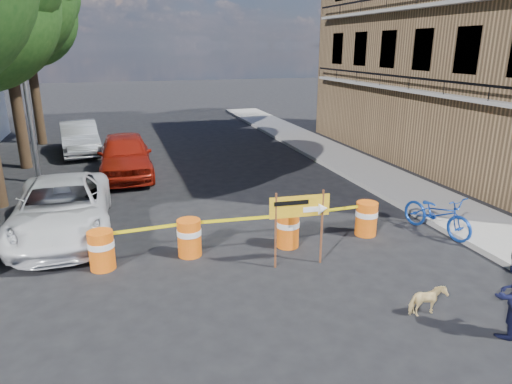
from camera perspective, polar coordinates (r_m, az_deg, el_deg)
ground at (r=9.99m, az=3.35°, el=-10.85°), size 120.00×120.00×0.00m
sidewalk_east at (r=17.63m, az=15.57°, el=1.63°), size 2.40×40.00×0.15m
apartment_building at (r=22.20m, az=27.48°, el=19.07°), size 8.00×16.00×12.00m
tree_far at (r=25.49m, az=-26.87°, el=19.23°), size 5.04×4.80×8.84m
streetlamp at (r=17.92m, az=-27.10°, el=14.63°), size 1.25×0.18×8.00m
barrel_far_left at (r=10.78m, az=-18.76°, el=-6.81°), size 0.58×0.58×0.90m
barrel_mid_left at (r=10.96m, az=-8.34°, el=-5.58°), size 0.58×0.58×0.90m
barrel_mid_right at (r=11.35m, az=3.98°, el=-4.58°), size 0.58×0.58×0.90m
barrel_far_right at (r=12.35m, az=13.63°, el=-3.17°), size 0.58×0.58×0.90m
detour_sign at (r=10.16m, az=6.39°, el=-2.45°), size 1.37×0.27×1.77m
pedestrian at (r=8.99m, az=29.40°, el=-11.09°), size 0.84×0.70×1.58m
bicycle at (r=12.85m, az=21.96°, el=-0.47°), size 0.99×1.25×2.08m
dog at (r=9.22m, az=20.62°, el=-12.63°), size 0.71×0.35×0.58m
suv_white at (r=13.03m, az=-23.07°, el=-1.86°), size 2.42×5.20×1.44m
sedan_red at (r=18.14m, az=-16.05°, el=4.46°), size 1.98×4.80×1.63m
sedan_silver at (r=22.74m, az=-21.21°, el=6.34°), size 2.04×4.60×1.47m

